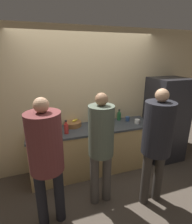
% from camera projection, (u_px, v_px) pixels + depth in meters
% --- Properties ---
extents(ground_plane, '(14.00, 14.00, 0.00)m').
position_uv_depth(ground_plane, '(98.00, 180.00, 3.12)').
color(ground_plane, '#4C4238').
extents(wall_back, '(5.20, 0.06, 2.60)m').
position_uv_depth(wall_back, '(88.00, 101.00, 3.29)').
color(wall_back, '#D6BC8C').
rests_on(wall_back, ground_plane).
extents(counter, '(2.27, 0.62, 0.89)m').
position_uv_depth(counter, '(93.00, 149.00, 3.29)').
color(counter, tan).
rests_on(counter, ground_plane).
extents(refrigerator, '(0.71, 0.66, 1.71)m').
position_uv_depth(refrigerator, '(165.00, 120.00, 3.59)').
color(refrigerator, '#232328').
rests_on(refrigerator, ground_plane).
extents(person_left, '(0.41, 0.41, 1.71)m').
position_uv_depth(person_left, '(46.00, 152.00, 2.04)').
color(person_left, black).
rests_on(person_left, ground_plane).
extents(person_center, '(0.35, 0.35, 1.68)m').
position_uv_depth(person_center, '(101.00, 141.00, 2.39)').
color(person_center, '#4C4742').
rests_on(person_center, ground_plane).
extents(person_right, '(0.40, 0.40, 1.74)m').
position_uv_depth(person_right, '(157.00, 137.00, 2.37)').
color(person_right, '#38332D').
rests_on(person_right, ground_plane).
extents(fruit_bowl, '(0.31, 0.31, 0.13)m').
position_uv_depth(fruit_bowl, '(73.00, 124.00, 3.18)').
color(fruit_bowl, brown).
rests_on(fruit_bowl, counter).
extents(utensil_crock, '(0.09, 0.09, 0.25)m').
position_uv_depth(utensil_crock, '(95.00, 122.00, 3.18)').
color(utensil_crock, '#3D424C').
rests_on(utensil_crock, counter).
extents(bottle_green, '(0.08, 0.08, 0.22)m').
position_uv_depth(bottle_green, '(119.00, 116.00, 3.46)').
color(bottle_green, '#236033').
rests_on(bottle_green, counter).
extents(bottle_red, '(0.07, 0.07, 0.23)m').
position_uv_depth(bottle_red, '(66.00, 128.00, 2.87)').
color(bottle_red, red).
rests_on(bottle_red, counter).
extents(bottle_dark, '(0.06, 0.06, 0.26)m').
position_uv_depth(bottle_dark, '(32.00, 131.00, 2.75)').
color(bottle_dark, '#333338').
rests_on(bottle_dark, counter).
extents(cup_blue, '(0.08, 0.08, 0.08)m').
position_uv_depth(cup_blue, '(127.00, 119.00, 3.44)').
color(cup_blue, '#335184').
rests_on(cup_blue, counter).
extents(cup_white, '(0.09, 0.09, 0.09)m').
position_uv_depth(cup_white, '(137.00, 121.00, 3.29)').
color(cup_white, white).
rests_on(cup_white, counter).
extents(potted_plant, '(0.18, 0.18, 0.28)m').
position_uv_depth(potted_plant, '(45.00, 123.00, 2.92)').
color(potted_plant, beige).
rests_on(potted_plant, counter).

